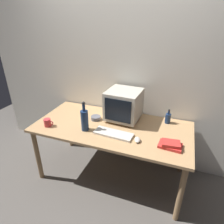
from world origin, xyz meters
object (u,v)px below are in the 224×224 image
Objects in this scene: book_stack at (171,145)px; keyboard at (113,134)px; bottle_short at (168,118)px; crt_monitor at (124,105)px; cd_spindle at (96,118)px; bottle_tall at (85,120)px; mug at (48,123)px; computer_mouse at (137,140)px.

keyboard is at bearing 178.80° from book_stack.
bottle_short is at bearing 45.82° from keyboard.
crt_monitor reaches higher than bottle_short.
cd_spindle is at bearing -164.96° from bottle_short.
bottle_short is 1.50× the size of cd_spindle.
bottle_tall is at bearing -92.51° from cd_spindle.
mug reaches higher than cd_spindle.
bottle_short is (0.51, 0.46, 0.05)m from keyboard.
keyboard is 2.34× the size of bottle_short.
keyboard is 4.20× the size of computer_mouse.
mug is at bearing -176.64° from book_stack.
keyboard is 3.50× the size of cd_spindle.
bottle_tall is (-0.33, -0.02, 0.12)m from keyboard.
cd_spindle is at bearing 146.42° from keyboard.
computer_mouse is 0.83× the size of mug.
bottle_short reaches higher than computer_mouse.
book_stack is at bearing -11.56° from computer_mouse.
cd_spindle is at bearing 140.60° from computer_mouse.
mug is (-1.04, -0.06, 0.03)m from computer_mouse.
crt_monitor is 3.41× the size of cd_spindle.
bottle_tall is at bearing -130.00° from crt_monitor.
bottle_tall is at bearing -150.25° from bottle_short.
computer_mouse is at bearing 3.46° from mug.
keyboard is 0.27m from computer_mouse.
mug is at bearing -156.53° from bottle_short.
crt_monitor reaches higher than computer_mouse.
cd_spindle is (0.45, 0.33, -0.02)m from mug.
mug reaches higher than keyboard.
bottle_tall reaches higher than book_stack.
bottle_tall is 0.28m from cd_spindle.
bottle_short is 0.86m from cd_spindle.
computer_mouse is 0.29× the size of bottle_tall.
keyboard is at bearing -37.29° from cd_spindle.
book_stack reaches higher than computer_mouse.
mug is at bearing -170.26° from bottle_tall.
crt_monitor is 0.97× the size of keyboard.
mug reaches higher than book_stack.
cd_spindle is (-0.83, -0.22, -0.04)m from bottle_short.
book_stack is 1.94× the size of mug.
crt_monitor reaches higher than book_stack.
computer_mouse is at bearing -2.56° from keyboard.
computer_mouse is 0.56× the size of bottle_short.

